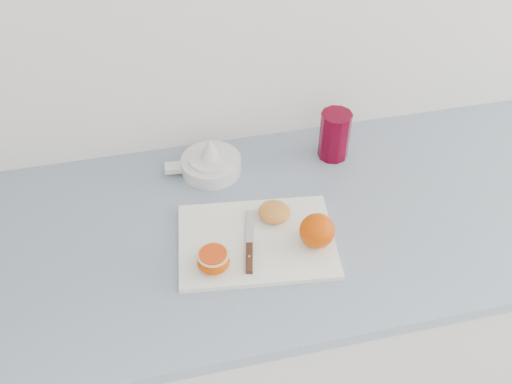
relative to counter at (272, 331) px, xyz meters
The scene contains 8 objects.
counter is the anchor object (origin of this frame).
cutting_board 0.46m from the counter, 134.18° to the right, with size 0.33×0.23×0.01m, color white.
whole_orange 0.51m from the counter, 58.17° to the right, with size 0.07×0.07×0.07m.
half_orange 0.51m from the counter, 144.34° to the right, with size 0.07×0.07×0.04m.
squeezed_shell 0.47m from the counter, 142.58° to the right, with size 0.07×0.07×0.03m.
paring_knife 0.48m from the counter, 130.27° to the right, with size 0.05×0.17×0.01m.
citrus_juicer 0.52m from the counter, 120.89° to the left, with size 0.18×0.14×0.10m.
red_tumbler 0.57m from the counter, 43.75° to the left, with size 0.08×0.08×0.12m.
Camera 1 is at (-0.46, 0.86, 1.80)m, focal length 40.00 mm.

